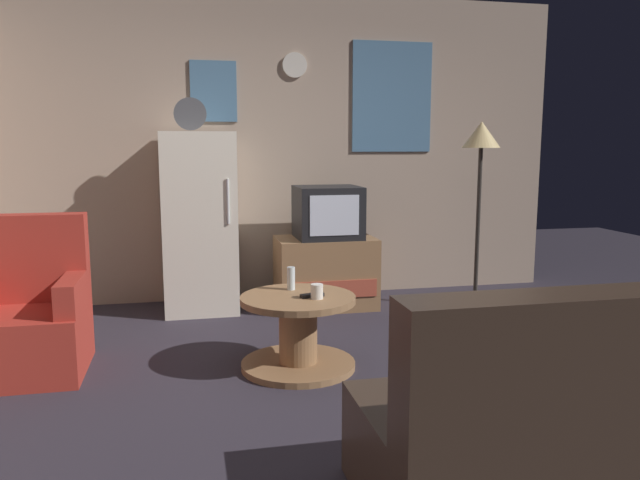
{
  "coord_description": "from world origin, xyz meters",
  "views": [
    {
      "loc": [
        -0.86,
        -3.18,
        1.39
      ],
      "look_at": [
        0.03,
        0.9,
        0.75
      ],
      "focal_mm": 34.63,
      "sensor_mm": 36.0,
      "label": 1
    }
  ],
  "objects_px": {
    "tv_stand": "(325,273)",
    "armchair": "(28,318)",
    "wine_glass": "(291,278)",
    "couch": "(588,431)",
    "mug_ceramic_white": "(317,291)",
    "remote_control": "(312,295)",
    "crt_tv": "(328,212)",
    "standing_lamp": "(481,149)",
    "coffee_table": "(298,332)",
    "fridge": "(199,222)"
  },
  "relations": [
    {
      "from": "crt_tv",
      "to": "remote_control",
      "type": "height_order",
      "value": "crt_tv"
    },
    {
      "from": "mug_ceramic_white",
      "to": "coffee_table",
      "type": "bearing_deg",
      "value": 138.37
    },
    {
      "from": "coffee_table",
      "to": "wine_glass",
      "type": "distance_m",
      "value": 0.35
    },
    {
      "from": "fridge",
      "to": "mug_ceramic_white",
      "type": "height_order",
      "value": "fridge"
    },
    {
      "from": "crt_tv",
      "to": "mug_ceramic_white",
      "type": "bearing_deg",
      "value": -105.37
    },
    {
      "from": "crt_tv",
      "to": "mug_ceramic_white",
      "type": "distance_m",
      "value": 1.59
    },
    {
      "from": "mug_ceramic_white",
      "to": "armchair",
      "type": "relative_size",
      "value": 0.09
    },
    {
      "from": "tv_stand",
      "to": "couch",
      "type": "bearing_deg",
      "value": -84.23
    },
    {
      "from": "tv_stand",
      "to": "remote_control",
      "type": "bearing_deg",
      "value": -105.89
    },
    {
      "from": "standing_lamp",
      "to": "mug_ceramic_white",
      "type": "xyz_separation_m",
      "value": [
        -1.68,
        -1.26,
        -0.85
      ]
    },
    {
      "from": "standing_lamp",
      "to": "coffee_table",
      "type": "xyz_separation_m",
      "value": [
        -1.78,
        -1.17,
        -1.13
      ]
    },
    {
      "from": "fridge",
      "to": "coffee_table",
      "type": "bearing_deg",
      "value": -70.32
    },
    {
      "from": "tv_stand",
      "to": "coffee_table",
      "type": "height_order",
      "value": "tv_stand"
    },
    {
      "from": "coffee_table",
      "to": "mug_ceramic_white",
      "type": "distance_m",
      "value": 0.31
    },
    {
      "from": "standing_lamp",
      "to": "coffee_table",
      "type": "height_order",
      "value": "standing_lamp"
    },
    {
      "from": "crt_tv",
      "to": "armchair",
      "type": "bearing_deg",
      "value": -152.73
    },
    {
      "from": "tv_stand",
      "to": "armchair",
      "type": "relative_size",
      "value": 0.87
    },
    {
      "from": "fridge",
      "to": "armchair",
      "type": "relative_size",
      "value": 1.84
    },
    {
      "from": "tv_stand",
      "to": "crt_tv",
      "type": "relative_size",
      "value": 1.56
    },
    {
      "from": "tv_stand",
      "to": "couch",
      "type": "xyz_separation_m",
      "value": [
        0.32,
        -3.14,
        0.01
      ]
    },
    {
      "from": "crt_tv",
      "to": "standing_lamp",
      "type": "relative_size",
      "value": 0.34
    },
    {
      "from": "fridge",
      "to": "crt_tv",
      "type": "xyz_separation_m",
      "value": [
        1.07,
        -0.14,
        0.07
      ]
    },
    {
      "from": "crt_tv",
      "to": "standing_lamp",
      "type": "height_order",
      "value": "standing_lamp"
    },
    {
      "from": "mug_ceramic_white",
      "to": "standing_lamp",
      "type": "bearing_deg",
      "value": 36.76
    },
    {
      "from": "standing_lamp",
      "to": "couch",
      "type": "bearing_deg",
      "value": -108.52
    },
    {
      "from": "crt_tv",
      "to": "fridge",
      "type": "bearing_deg",
      "value": 172.6
    },
    {
      "from": "crt_tv",
      "to": "armchair",
      "type": "relative_size",
      "value": 0.56
    },
    {
      "from": "couch",
      "to": "tv_stand",
      "type": "bearing_deg",
      "value": 95.77
    },
    {
      "from": "standing_lamp",
      "to": "coffee_table",
      "type": "bearing_deg",
      "value": -146.81
    },
    {
      "from": "standing_lamp",
      "to": "remote_control",
      "type": "distance_m",
      "value": 2.27
    },
    {
      "from": "couch",
      "to": "fridge",
      "type": "bearing_deg",
      "value": 112.7
    },
    {
      "from": "tv_stand",
      "to": "remote_control",
      "type": "height_order",
      "value": "tv_stand"
    },
    {
      "from": "fridge",
      "to": "armchair",
      "type": "bearing_deg",
      "value": -130.88
    },
    {
      "from": "remote_control",
      "to": "couch",
      "type": "relative_size",
      "value": 0.09
    },
    {
      "from": "remote_control",
      "to": "armchair",
      "type": "distance_m",
      "value": 1.76
    },
    {
      "from": "wine_glass",
      "to": "armchair",
      "type": "xyz_separation_m",
      "value": [
        -1.63,
        0.13,
        -0.2
      ]
    },
    {
      "from": "fridge",
      "to": "tv_stand",
      "type": "bearing_deg",
      "value": -7.48
    },
    {
      "from": "remote_control",
      "to": "couch",
      "type": "bearing_deg",
      "value": -83.07
    },
    {
      "from": "fridge",
      "to": "mug_ceramic_white",
      "type": "distance_m",
      "value": 1.79
    },
    {
      "from": "coffee_table",
      "to": "couch",
      "type": "height_order",
      "value": "couch"
    },
    {
      "from": "standing_lamp",
      "to": "remote_control",
      "type": "relative_size",
      "value": 10.6
    },
    {
      "from": "mug_ceramic_white",
      "to": "armchair",
      "type": "bearing_deg",
      "value": 167.18
    },
    {
      "from": "coffee_table",
      "to": "crt_tv",
      "type": "bearing_deg",
      "value": 70.0
    },
    {
      "from": "tv_stand",
      "to": "coffee_table",
      "type": "bearing_deg",
      "value": -109.33
    },
    {
      "from": "tv_stand",
      "to": "armchair",
      "type": "bearing_deg",
      "value": -152.51
    },
    {
      "from": "wine_glass",
      "to": "coffee_table",
      "type": "bearing_deg",
      "value": -85.64
    },
    {
      "from": "tv_stand",
      "to": "couch",
      "type": "relative_size",
      "value": 0.49
    },
    {
      "from": "wine_glass",
      "to": "couch",
      "type": "distance_m",
      "value": 2.08
    },
    {
      "from": "armchair",
      "to": "remote_control",
      "type": "bearing_deg",
      "value": -11.5
    },
    {
      "from": "crt_tv",
      "to": "couch",
      "type": "distance_m",
      "value": 3.2
    }
  ]
}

